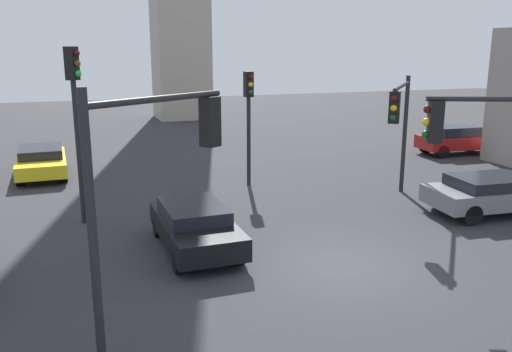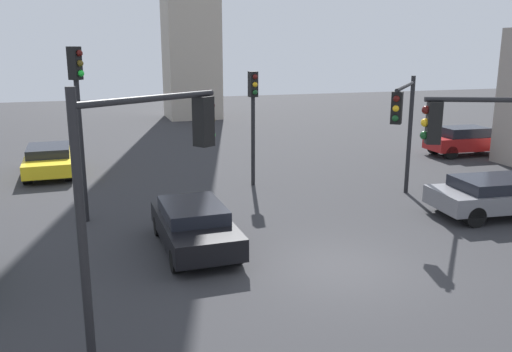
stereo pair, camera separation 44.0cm
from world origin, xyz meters
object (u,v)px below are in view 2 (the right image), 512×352
(car_2, at_px, (194,225))
(car_5, at_px, (499,195))
(car_1, at_px, (49,159))
(traffic_light_3, at_px, (253,106))
(traffic_light_0, at_px, (404,115))
(traffic_light_4, at_px, (150,163))
(traffic_light_2, at_px, (78,103))
(car_4, at_px, (465,140))

(car_2, height_order, car_5, car_5)
(car_1, bearing_deg, traffic_light_3, 58.98)
(traffic_light_0, xyz_separation_m, traffic_light_4, (-9.41, -6.13, 0.22))
(traffic_light_0, bearing_deg, traffic_light_2, -58.48)
(traffic_light_0, bearing_deg, traffic_light_3, -97.95)
(traffic_light_0, relative_size, traffic_light_2, 0.81)
(car_5, bearing_deg, car_4, 62.04)
(traffic_light_3, bearing_deg, car_5, 39.21)
(traffic_light_2, xyz_separation_m, car_4, (19.15, 5.27, -3.06))
(car_1, distance_m, car_4, 20.74)
(car_4, bearing_deg, traffic_light_0, -136.86)
(traffic_light_0, bearing_deg, car_2, -36.72)
(traffic_light_3, distance_m, car_2, 7.74)
(car_1, bearing_deg, traffic_light_4, 8.99)
(car_2, distance_m, car_4, 18.48)
(car_5, bearing_deg, traffic_light_2, 170.00)
(car_1, bearing_deg, car_5, 51.92)
(traffic_light_3, distance_m, traffic_light_4, 11.98)
(traffic_light_4, distance_m, car_4, 22.42)
(traffic_light_0, relative_size, car_2, 1.07)
(traffic_light_2, bearing_deg, car_2, -11.33)
(traffic_light_2, distance_m, car_2, 5.49)
(traffic_light_0, distance_m, traffic_light_2, 10.76)
(car_2, distance_m, car_5, 10.38)
(traffic_light_4, distance_m, car_1, 15.87)
(traffic_light_0, relative_size, car_4, 1.08)
(traffic_light_2, height_order, car_1, traffic_light_2)
(car_4, bearing_deg, car_2, -148.12)
(traffic_light_3, xyz_separation_m, car_1, (-8.10, 4.71, -2.57))
(traffic_light_0, height_order, car_4, traffic_light_0)
(car_2, bearing_deg, car_4, 117.67)
(traffic_light_4, xyz_separation_m, car_1, (-2.67, 15.39, -2.81))
(traffic_light_3, height_order, car_5, traffic_light_3)
(traffic_light_2, distance_m, car_1, 8.29)
(traffic_light_3, height_order, traffic_light_4, traffic_light_4)
(traffic_light_3, xyz_separation_m, car_4, (12.53, 2.47, -2.45))
(traffic_light_2, xyz_separation_m, car_5, (13.24, -3.67, -3.14))
(car_2, bearing_deg, car_5, 88.28)
(traffic_light_3, relative_size, car_2, 1.09)
(traffic_light_0, height_order, car_2, traffic_light_0)
(car_5, bearing_deg, traffic_light_3, 141.12)
(traffic_light_3, xyz_separation_m, traffic_light_4, (-5.43, -10.68, 0.24))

